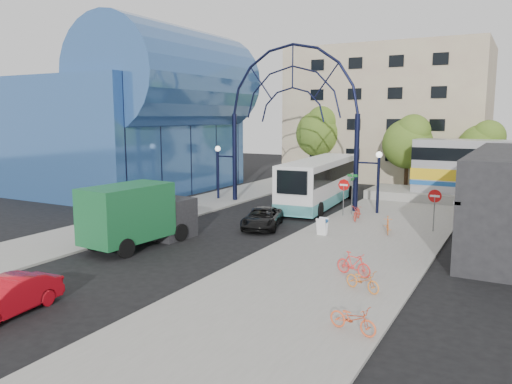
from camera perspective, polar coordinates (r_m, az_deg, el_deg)
The scene contains 22 objects.
ground at distance 26.37m, azimuth -8.79°, elevation -6.45°, with size 120.00×120.00×0.00m, color black.
sidewalk_east at distance 26.21m, azimuth 10.92°, elevation -6.46°, with size 8.00×56.00×0.12m, color gray.
plaza_west at distance 34.88m, azimuth -11.33°, elevation -2.69°, with size 5.00×50.00×0.12m, color gray.
gateway_arch at distance 37.58m, azimuth 4.18°, elevation 11.29°, with size 13.64×0.44×12.10m.
stop_sign at distance 34.26m, azimuth 9.99°, elevation 0.42°, with size 0.80×0.07×2.50m.
do_not_enter_sign at distance 30.90m, azimuth 19.74°, elevation -0.89°, with size 0.76×0.07×2.48m.
street_name_sign at distance 34.69m, azimuth 10.94°, elevation 0.73°, with size 0.70×0.70×2.80m.
sandwich_board at distance 28.63m, azimuth 7.58°, elevation -3.69°, with size 0.55×0.61×0.99m.
transit_hall at distance 46.78m, azimuth -12.83°, elevation 8.31°, with size 16.50×18.00×14.50m.
apartment_block at distance 56.78m, azimuth 14.93°, elevation 8.57°, with size 20.00×12.10×14.00m.
tree_north_a at distance 47.10m, azimuth 17.07°, elevation 5.60°, with size 4.48×4.48×7.00m.
tree_north_b at distance 53.75m, azimuth 7.42°, elevation 6.95°, with size 5.12×5.12×8.00m.
tree_north_c at distance 48.29m, azimuth 24.55°, elevation 4.87°, with size 4.16×4.16×6.50m.
city_bus at distance 38.82m, azimuth 7.37°, elevation 1.24°, with size 3.88×13.09×3.55m.
green_truck at distance 27.11m, azimuth -13.15°, elevation -2.55°, with size 2.99×6.78×3.33m.
black_suv at distance 30.71m, azimuth 0.73°, elevation -3.00°, with size 2.06×4.47×1.24m, color black.
red_sedan at distance 19.59m, azimuth -26.59°, elevation -10.69°, with size 1.38×3.96×1.30m, color #B90B16.
bike_near_a at distance 33.12m, azimuth 11.50°, elevation -2.31°, with size 0.66×1.90×1.00m, color red.
bike_near_b at distance 29.82m, azimuth 14.82°, elevation -3.67°, with size 0.46×1.62×0.97m, color orange.
bike_far_a at distance 20.05m, azimuth 12.10°, elevation -9.83°, with size 0.56×1.59×0.84m, color orange.
bike_far_b at distance 21.75m, azimuth 11.10°, elevation -8.09°, with size 0.48×1.69×1.01m, color #F03430.
bike_far_c at distance 16.39m, azimuth 11.01°, elevation -14.03°, with size 0.58×1.67×0.88m, color #F25D30.
Camera 1 is at (15.54, -20.17, 6.85)m, focal length 35.00 mm.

